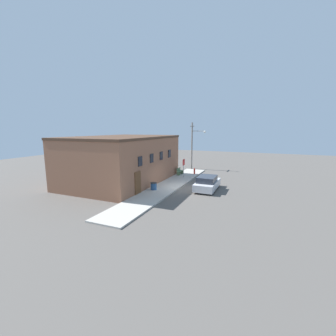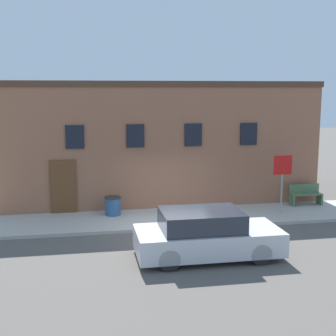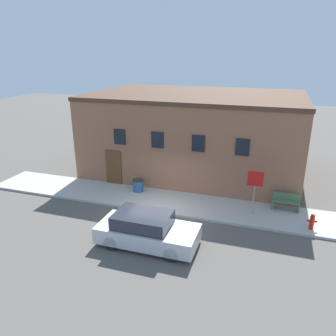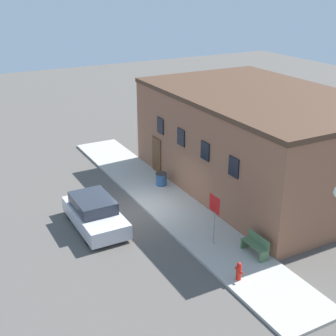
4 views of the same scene
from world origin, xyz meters
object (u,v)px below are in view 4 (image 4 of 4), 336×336
fire_hydrant (239,271)px  bench (256,245)px  stop_sign (214,210)px  trash_bin (161,179)px  parked_car (95,213)px

fire_hydrant → bench: (-1.11, 1.68, 0.03)m
fire_hydrant → stop_sign: bearing=167.1°
stop_sign → trash_bin: size_ratio=3.17×
trash_bin → parked_car: parked_car is taller
stop_sign → parked_car: size_ratio=0.54×
bench → trash_bin: 8.02m
fire_hydrant → trash_bin: bearing=170.9°
stop_sign → parked_car: bearing=-136.1°
stop_sign → trash_bin: 6.65m
trash_bin → parked_car: size_ratio=0.17×
bench → fire_hydrant: bearing=-56.5°
bench → parked_car: 7.49m
stop_sign → bench: bearing=34.7°
stop_sign → trash_bin: (-6.47, 0.86, -1.24)m
stop_sign → bench: 2.23m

